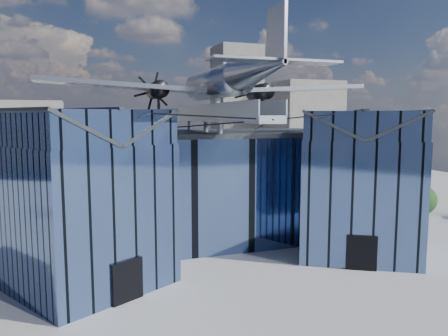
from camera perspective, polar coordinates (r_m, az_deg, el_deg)
name	(u,v)px	position (r m, az deg, el deg)	size (l,w,h in m)	color
ground_plane	(232,263)	(34.54, 1.10, -12.32)	(120.00, 120.00, 0.00)	gray
museum	(210,182)	(38.59, -1.84, -1.82)	(32.88, 24.50, 17.60)	#4B6499
bg_towers	(147,123)	(82.14, -10.09, 5.77)	(77.00, 24.50, 26.00)	slate
tree_plaza_e	(422,200)	(47.38, 24.40, -3.84)	(3.30, 3.30, 4.53)	#2F1F13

